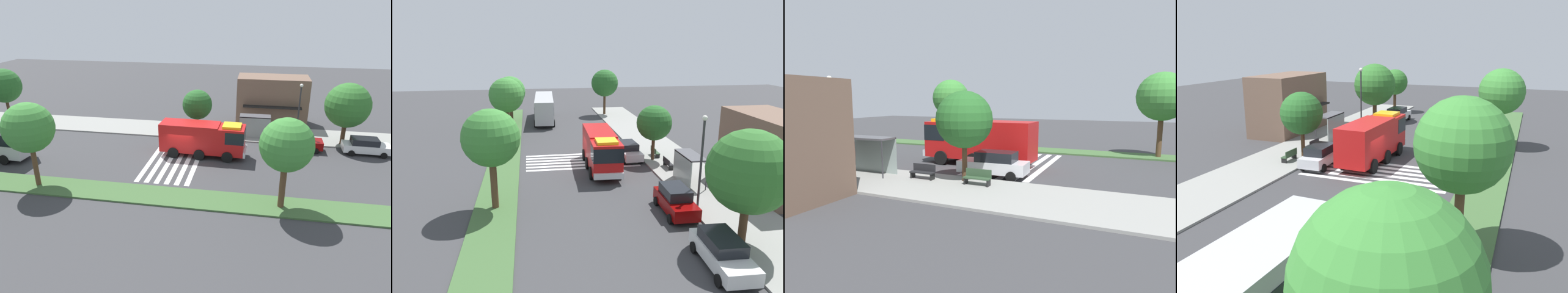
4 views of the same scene
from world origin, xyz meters
TOP-DOWN VIEW (x-y plane):
  - ground_plane at (0.00, 0.00)m, footprint 120.00×120.00m
  - sidewalk at (0.00, 8.74)m, footprint 60.00×5.50m
  - median_strip at (0.00, -7.48)m, footprint 60.00×3.00m
  - crosswalk at (-0.51, 0.00)m, footprint 4.95×10.77m
  - fire_truck at (2.32, 1.48)m, footprint 8.78×3.03m
  - parked_car_west at (-0.47, 4.78)m, footprint 4.53×2.08m
  - parked_car_mid at (12.06, 4.79)m, footprint 4.37×2.06m
  - parked_car_east at (18.57, 4.79)m, footprint 4.71×2.17m
  - bus_stop_shelter at (7.15, 7.58)m, footprint 3.50×1.40m
  - bench_near_shelter at (3.15, 7.57)m, footprint 1.60×0.50m
  - bench_west_of_shelter at (-0.57, 7.57)m, footprint 1.60×0.50m
  - street_lamp at (11.73, 6.58)m, footprint 0.36×0.36m
  - storefront_building at (9.07, 13.67)m, footprint 8.75×5.17m
  - sidewalk_tree_far_west at (-23.79, 6.98)m, footprint 4.19×4.19m
  - sidewalk_tree_west at (0.55, 6.98)m, footprint 3.40×3.40m
  - sidewalk_tree_east at (16.71, 6.98)m, footprint 4.74×4.74m
  - median_tree_west at (-10.75, -7.48)m, footprint 4.10×4.10m
  - median_tree_center at (9.52, -7.48)m, footprint 3.94×3.94m

SIDE VIEW (x-z plane):
  - ground_plane at x=0.00m, z-range 0.00..0.00m
  - crosswalk at x=-0.51m, z-range 0.00..0.01m
  - sidewalk at x=0.00m, z-range 0.00..0.14m
  - median_strip at x=0.00m, z-range 0.00..0.14m
  - bench_near_shelter at x=3.15m, z-range 0.14..1.04m
  - bench_west_of_shelter at x=-0.57m, z-range 0.14..1.04m
  - parked_car_west at x=-0.47m, z-range 0.02..1.71m
  - parked_car_east at x=18.57m, z-range 0.02..1.74m
  - parked_car_mid at x=12.06m, z-range 0.01..1.87m
  - bus_stop_shelter at x=7.15m, z-range 0.66..3.12m
  - fire_truck at x=2.32m, z-range 0.21..3.73m
  - storefront_building at x=9.07m, z-range 0.00..6.04m
  - sidewalk_tree_west at x=0.55m, z-range 1.12..6.51m
  - street_lamp at x=11.73m, z-range 0.71..7.29m
  - sidewalk_tree_east at x=16.71m, z-range 1.13..7.87m
  - sidewalk_tree_far_west at x=-23.79m, z-range 1.54..8.57m
  - median_tree_center at x=9.52m, z-range 1.63..8.64m
  - median_tree_west at x=-10.75m, z-range 1.64..8.82m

